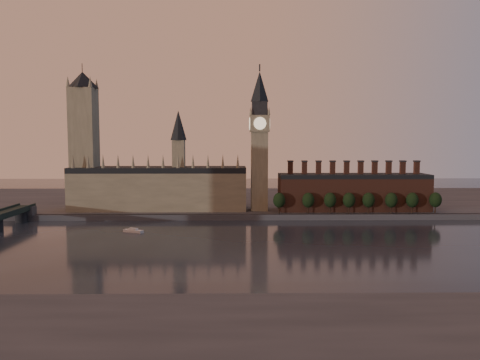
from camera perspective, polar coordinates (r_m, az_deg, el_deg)
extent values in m
plane|color=black|center=(241.25, 1.40, -8.52)|extent=(900.00, 900.00, 0.00)
cube|color=#4A4B50|center=(329.09, 0.80, -4.56)|extent=(900.00, 4.00, 4.00)
cube|color=#4A4B50|center=(418.12, 0.45, -2.55)|extent=(900.00, 180.00, 4.00)
cube|color=gray|center=(355.99, -9.83, -1.32)|extent=(130.00, 30.00, 28.00)
cube|color=black|center=(354.65, -9.87, 1.25)|extent=(130.00, 30.00, 4.00)
cube|color=gray|center=(352.13, -7.48, 2.89)|extent=(9.00, 9.00, 24.00)
cone|color=black|center=(352.11, -7.52, 6.63)|extent=(12.00, 12.00, 22.00)
cone|color=gray|center=(354.96, -19.70, 2.18)|extent=(2.60, 2.60, 10.00)
cone|color=gray|center=(351.64, -18.04, 2.20)|extent=(2.60, 2.60, 10.00)
cone|color=gray|center=(348.62, -16.36, 2.22)|extent=(2.60, 2.60, 10.00)
cone|color=gray|center=(345.90, -14.65, 2.24)|extent=(2.60, 2.60, 10.00)
cone|color=gray|center=(343.49, -12.91, 2.26)|extent=(2.60, 2.60, 10.00)
cone|color=gray|center=(341.41, -11.15, 2.27)|extent=(2.60, 2.60, 10.00)
cone|color=gray|center=(339.65, -9.36, 2.29)|extent=(2.60, 2.60, 10.00)
cone|color=gray|center=(338.22, -7.56, 2.30)|extent=(2.60, 2.60, 10.00)
cone|color=gray|center=(337.13, -5.75, 2.31)|extent=(2.60, 2.60, 10.00)
cone|color=gray|center=(336.37, -3.93, 2.32)|extent=(2.60, 2.60, 10.00)
cone|color=gray|center=(335.96, -2.10, 2.32)|extent=(2.60, 2.60, 10.00)
cone|color=gray|center=(335.89, -0.27, 2.33)|extent=(2.60, 2.60, 10.00)
cube|color=gray|center=(366.77, -18.44, 3.54)|extent=(18.00, 18.00, 90.00)
cone|color=black|center=(369.37, -18.65, 11.47)|extent=(24.00, 24.00, 12.00)
cylinder|color=#232326|center=(370.14, -18.68, 12.39)|extent=(0.50, 0.50, 12.00)
cone|color=gray|center=(364.11, -20.26, 11.21)|extent=(3.00, 3.00, 8.00)
cone|color=gray|center=(359.20, -17.80, 11.37)|extent=(3.00, 3.00, 8.00)
cone|color=gray|center=(379.16, -19.44, 10.97)|extent=(3.00, 3.00, 8.00)
cone|color=gray|center=(374.45, -17.07, 11.11)|extent=(3.00, 3.00, 8.00)
cube|color=gray|center=(345.83, 2.37, 1.07)|extent=(12.00, 12.00, 58.00)
cube|color=gray|center=(345.31, 2.39, 6.87)|extent=(14.00, 14.00, 12.00)
cube|color=#232326|center=(345.87, 2.40, 8.69)|extent=(11.00, 11.00, 10.00)
cone|color=black|center=(347.32, 2.40, 11.33)|extent=(13.00, 13.00, 22.00)
cylinder|color=#232326|center=(349.11, 2.41, 13.53)|extent=(1.00, 1.00, 5.00)
cylinder|color=beige|center=(338.12, 2.46, 6.91)|extent=(9.00, 0.50, 9.00)
cylinder|color=beige|center=(352.49, 2.32, 6.83)|extent=(9.00, 0.50, 9.00)
cylinder|color=beige|center=(344.98, 1.19, 6.88)|extent=(0.50, 9.00, 9.00)
cylinder|color=beige|center=(345.78, 3.59, 6.86)|extent=(0.50, 9.00, 9.00)
cone|color=gray|center=(338.96, 1.35, 8.43)|extent=(2.00, 2.00, 6.00)
cone|color=gray|center=(339.70, 3.56, 8.42)|extent=(2.00, 2.00, 6.00)
cone|color=gray|center=(351.93, 1.27, 8.30)|extent=(2.00, 2.00, 6.00)
cone|color=gray|center=(352.64, 3.40, 8.29)|extent=(2.00, 2.00, 6.00)
cube|color=brown|center=(358.11, 13.62, -1.67)|extent=(110.00, 25.00, 24.00)
cube|color=black|center=(356.87, 13.66, 0.49)|extent=(110.00, 25.00, 3.00)
cube|color=brown|center=(347.71, 6.16, 1.48)|extent=(3.50, 3.50, 9.00)
cube|color=#232326|center=(347.46, 6.17, 2.30)|extent=(4.20, 4.20, 1.00)
cube|color=brown|center=(349.13, 7.86, 1.47)|extent=(3.50, 3.50, 9.00)
cube|color=#232326|center=(348.88, 7.87, 2.29)|extent=(4.20, 4.20, 1.00)
cube|color=brown|center=(350.86, 9.55, 1.47)|extent=(3.50, 3.50, 9.00)
cube|color=#232326|center=(350.61, 9.56, 2.28)|extent=(4.20, 4.20, 1.00)
cube|color=brown|center=(352.88, 11.22, 1.46)|extent=(3.50, 3.50, 9.00)
cube|color=#232326|center=(352.63, 11.23, 2.27)|extent=(4.20, 4.20, 1.00)
cube|color=brown|center=(355.21, 12.86, 1.45)|extent=(3.50, 3.50, 9.00)
cube|color=#232326|center=(354.96, 12.88, 2.26)|extent=(4.20, 4.20, 1.00)
cube|color=brown|center=(357.82, 14.49, 1.44)|extent=(3.50, 3.50, 9.00)
cube|color=#232326|center=(357.57, 14.51, 2.24)|extent=(4.20, 4.20, 1.00)
cube|color=brown|center=(360.71, 16.09, 1.43)|extent=(3.50, 3.50, 9.00)
cube|color=#232326|center=(360.47, 16.11, 2.23)|extent=(4.20, 4.20, 1.00)
cube|color=brown|center=(363.89, 17.67, 1.42)|extent=(3.50, 3.50, 9.00)
cube|color=#232326|center=(363.64, 17.69, 2.21)|extent=(4.20, 4.20, 1.00)
cube|color=brown|center=(367.33, 19.21, 1.41)|extent=(3.50, 3.50, 9.00)
cube|color=#232326|center=(367.09, 19.23, 2.19)|extent=(4.20, 4.20, 1.00)
cube|color=brown|center=(371.03, 20.73, 1.40)|extent=(3.50, 3.50, 9.00)
cube|color=#232326|center=(370.80, 20.75, 2.17)|extent=(4.20, 4.20, 1.00)
cylinder|color=black|center=(333.40, 4.79, -3.58)|extent=(0.80, 0.80, 6.00)
ellipsoid|color=black|center=(332.51, 4.80, -2.47)|extent=(8.60, 8.60, 10.75)
cylinder|color=black|center=(336.48, 8.30, -3.54)|extent=(0.80, 0.80, 6.00)
ellipsoid|color=black|center=(335.60, 8.32, -2.44)|extent=(8.60, 8.60, 10.75)
cylinder|color=black|center=(339.78, 10.90, -3.49)|extent=(0.80, 0.80, 6.00)
ellipsoid|color=black|center=(338.91, 10.92, -2.41)|extent=(8.60, 8.60, 10.75)
cylinder|color=black|center=(342.05, 13.12, -3.48)|extent=(0.80, 0.80, 6.00)
ellipsoid|color=black|center=(341.18, 13.14, -2.40)|extent=(8.60, 8.60, 10.75)
cylinder|color=black|center=(346.08, 15.37, -3.43)|extent=(0.80, 0.80, 6.00)
ellipsoid|color=black|center=(345.23, 15.40, -2.36)|extent=(8.60, 8.60, 10.75)
cylinder|color=black|center=(350.29, 17.93, -3.39)|extent=(0.80, 0.80, 6.00)
ellipsoid|color=black|center=(349.45, 17.95, -2.34)|extent=(8.60, 8.60, 10.75)
cylinder|color=black|center=(355.45, 20.23, -3.34)|extent=(0.80, 0.80, 6.00)
ellipsoid|color=black|center=(354.62, 20.26, -2.30)|extent=(8.60, 8.60, 10.75)
cylinder|color=black|center=(362.50, 22.69, -3.26)|extent=(0.80, 0.80, 6.00)
ellipsoid|color=black|center=(361.69, 22.73, -2.24)|extent=(8.60, 8.60, 10.75)
cube|color=#4A4B50|center=(359.13, -24.81, -3.41)|extent=(14.00, 8.00, 6.00)
cylinder|color=#232326|center=(355.06, -25.12, -4.02)|extent=(8.00, 8.00, 7.75)
cube|color=silver|center=(293.57, -12.88, -6.08)|extent=(13.04, 8.47, 1.45)
cube|color=silver|center=(293.34, -12.88, -5.84)|extent=(6.06, 4.69, 1.09)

